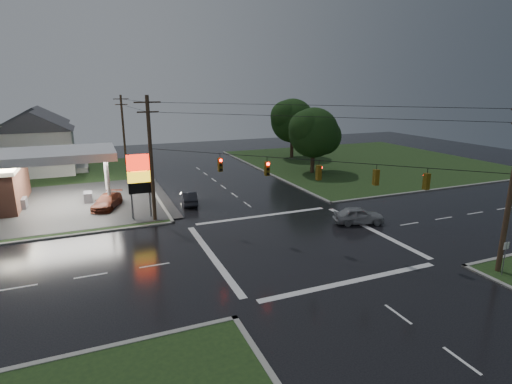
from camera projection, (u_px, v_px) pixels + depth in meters
name	position (u px, v px, depth m)	size (l,w,h in m)	color
ground	(299.00, 242.00, 30.94)	(120.00, 120.00, 0.00)	black
grass_ne	(365.00, 162.00, 63.76)	(36.00, 36.00, 0.08)	black
pylon_sign	(139.00, 176.00, 35.41)	(2.00, 0.35, 6.00)	#59595E
utility_pole_nw	(151.00, 158.00, 34.45)	(2.20, 0.32, 11.00)	#382619
utility_pole_se	(512.00, 186.00, 24.49)	(2.20, 0.32, 11.00)	#382619
utility_pole_n	(123.00, 129.00, 59.98)	(2.20, 0.32, 10.50)	#382619
traffic_signals	(302.00, 160.00, 29.27)	(26.87, 26.87, 1.47)	black
house_near	(37.00, 142.00, 54.23)	(11.05, 8.48, 8.60)	silver
house_far	(38.00, 133.00, 64.58)	(11.05, 8.48, 8.60)	silver
tree_ne_near	(314.00, 133.00, 54.38)	(7.99, 6.80, 8.98)	black
tree_ne_far	(293.00, 121.00, 66.06)	(8.46, 7.20, 9.80)	black
car_north	(189.00, 198.00, 40.72)	(1.41, 4.05, 1.33)	black
car_crossing	(359.00, 215.00, 34.93)	(1.76, 4.36, 1.49)	gray
car_pump	(107.00, 202.00, 39.33)	(1.93, 4.76, 1.38)	#5E2415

